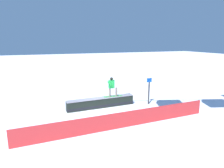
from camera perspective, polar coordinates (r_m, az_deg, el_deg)
ground_plane at (r=15.04m, az=-3.12°, el=-6.61°), size 120.00×120.00×0.00m
grind_box at (r=14.93m, az=-3.13°, el=-5.39°), size 5.11×0.74×0.74m
snowboarder at (r=14.93m, az=-0.03°, el=-0.61°), size 1.48×0.42×1.46m
safety_fence at (r=11.54m, az=2.96°, el=-10.15°), size 11.59×0.45×0.93m
trail_marker at (r=15.72m, az=10.41°, el=-1.79°), size 0.40×0.10×2.05m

